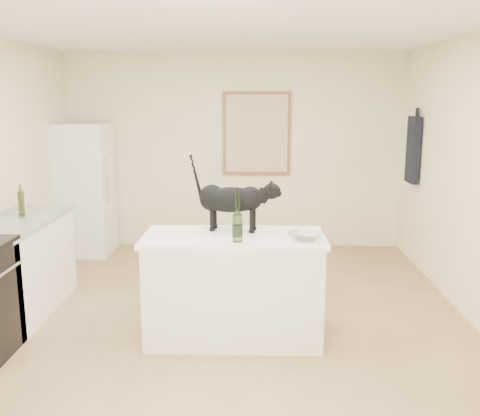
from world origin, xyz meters
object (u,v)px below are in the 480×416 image
Objects in this scene: fridge at (84,189)px; black_cat at (232,203)px; glass_bowl at (306,236)px; wine_bottle at (237,218)px.

fridge is 3.14m from black_cat.
black_cat is at bearing 153.64° from glass_bowl.
black_cat is at bearing 99.54° from wine_bottle.
black_cat reaches higher than glass_bowl.
fridge reaches higher than black_cat.
wine_bottle reaches higher than glass_bowl.
glass_bowl is at bearing -45.59° from fridge.
black_cat reaches higher than wine_bottle.
glass_bowl is (0.55, 0.06, -0.16)m from wine_bottle.
fridge is at bearing 139.90° from black_cat.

